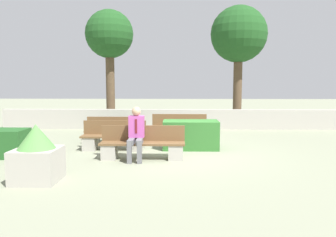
{
  "coord_description": "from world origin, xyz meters",
  "views": [
    {
      "loc": [
        -0.03,
        -8.77,
        1.92
      ],
      "look_at": [
        -0.26,
        0.5,
        0.9
      ],
      "focal_mm": 35.0,
      "sensor_mm": 36.0,
      "label": 1
    }
  ],
  "objects_px": {
    "tree_center_left": "(239,36)",
    "person_seated_man": "(136,131)",
    "bench_right_side": "(113,133)",
    "bench_left_side": "(114,139)",
    "tree_leftmost": "(109,37)",
    "bench_back": "(179,129)",
    "planter_corner_left": "(37,155)",
    "bench_front": "(143,146)"
  },
  "relations": [
    {
      "from": "bench_right_side",
      "to": "person_seated_man",
      "type": "xyz_separation_m",
      "value": [
        1.01,
        -2.26,
        0.41
      ]
    },
    {
      "from": "bench_right_side",
      "to": "person_seated_man",
      "type": "height_order",
      "value": "person_seated_man"
    },
    {
      "from": "bench_back",
      "to": "planter_corner_left",
      "type": "relative_size",
      "value": 1.69
    },
    {
      "from": "bench_back",
      "to": "tree_leftmost",
      "type": "height_order",
      "value": "tree_leftmost"
    },
    {
      "from": "bench_back",
      "to": "tree_leftmost",
      "type": "relative_size",
      "value": 0.36
    },
    {
      "from": "tree_center_left",
      "to": "tree_leftmost",
      "type": "bearing_deg",
      "value": -179.06
    },
    {
      "from": "bench_left_side",
      "to": "tree_leftmost",
      "type": "xyz_separation_m",
      "value": [
        -1.27,
        5.96,
        3.68
      ]
    },
    {
      "from": "planter_corner_left",
      "to": "tree_center_left",
      "type": "bearing_deg",
      "value": 58.6
    },
    {
      "from": "bench_back",
      "to": "bench_front",
      "type": "bearing_deg",
      "value": -102.76
    },
    {
      "from": "bench_front",
      "to": "tree_leftmost",
      "type": "distance_m",
      "value": 8.23
    },
    {
      "from": "person_seated_man",
      "to": "planter_corner_left",
      "type": "bearing_deg",
      "value": -133.61
    },
    {
      "from": "bench_right_side",
      "to": "bench_left_side",
      "type": "bearing_deg",
      "value": -89.51
    },
    {
      "from": "person_seated_man",
      "to": "planter_corner_left",
      "type": "relative_size",
      "value": 1.18
    },
    {
      "from": "bench_front",
      "to": "tree_leftmost",
      "type": "height_order",
      "value": "tree_leftmost"
    },
    {
      "from": "bench_front",
      "to": "bench_back",
      "type": "bearing_deg",
      "value": 72.62
    },
    {
      "from": "bench_front",
      "to": "person_seated_man",
      "type": "relative_size",
      "value": 1.61
    },
    {
      "from": "person_seated_man",
      "to": "tree_center_left",
      "type": "distance_m",
      "value": 8.84
    },
    {
      "from": "bench_front",
      "to": "person_seated_man",
      "type": "height_order",
      "value": "person_seated_man"
    },
    {
      "from": "bench_right_side",
      "to": "bench_back",
      "type": "distance_m",
      "value": 2.32
    },
    {
      "from": "bench_front",
      "to": "tree_leftmost",
      "type": "xyz_separation_m",
      "value": [
        -2.2,
        7.03,
        3.67
      ]
    },
    {
      "from": "bench_front",
      "to": "tree_leftmost",
      "type": "bearing_deg",
      "value": 107.4
    },
    {
      "from": "bench_right_side",
      "to": "bench_back",
      "type": "relative_size",
      "value": 0.92
    },
    {
      "from": "tree_center_left",
      "to": "bench_left_side",
      "type": "bearing_deg",
      "value": -127.25
    },
    {
      "from": "bench_right_side",
      "to": "planter_corner_left",
      "type": "relative_size",
      "value": 1.56
    },
    {
      "from": "bench_left_side",
      "to": "bench_back",
      "type": "bearing_deg",
      "value": 37.15
    },
    {
      "from": "bench_front",
      "to": "bench_right_side",
      "type": "xyz_separation_m",
      "value": [
        -1.16,
        2.12,
        -0.02
      ]
    },
    {
      "from": "planter_corner_left",
      "to": "tree_center_left",
      "type": "height_order",
      "value": "tree_center_left"
    },
    {
      "from": "bench_back",
      "to": "tree_center_left",
      "type": "height_order",
      "value": "tree_center_left"
    },
    {
      "from": "person_seated_man",
      "to": "tree_center_left",
      "type": "xyz_separation_m",
      "value": [
        3.82,
        7.26,
        3.3
      ]
    },
    {
      "from": "person_seated_man",
      "to": "planter_corner_left",
      "type": "distance_m",
      "value": 2.49
    },
    {
      "from": "bench_left_side",
      "to": "bench_right_side",
      "type": "height_order",
      "value": "same"
    },
    {
      "from": "bench_front",
      "to": "tree_center_left",
      "type": "xyz_separation_m",
      "value": [
        3.67,
        7.12,
        3.7
      ]
    },
    {
      "from": "bench_left_side",
      "to": "bench_right_side",
      "type": "relative_size",
      "value": 1.04
    },
    {
      "from": "bench_front",
      "to": "tree_leftmost",
      "type": "relative_size",
      "value": 0.41
    },
    {
      "from": "person_seated_man",
      "to": "tree_leftmost",
      "type": "bearing_deg",
      "value": 106.02
    },
    {
      "from": "bench_back",
      "to": "planter_corner_left",
      "type": "distance_m",
      "value": 5.74
    },
    {
      "from": "bench_right_side",
      "to": "person_seated_man",
      "type": "relative_size",
      "value": 1.32
    },
    {
      "from": "planter_corner_left",
      "to": "tree_leftmost",
      "type": "xyz_separation_m",
      "value": [
        -0.35,
        8.96,
        3.48
      ]
    },
    {
      "from": "bench_front",
      "to": "bench_back",
      "type": "relative_size",
      "value": 1.12
    },
    {
      "from": "planter_corner_left",
      "to": "bench_left_side",
      "type": "bearing_deg",
      "value": 72.93
    },
    {
      "from": "planter_corner_left",
      "to": "bench_back",
      "type": "bearing_deg",
      "value": 60.62
    },
    {
      "from": "tree_center_left",
      "to": "person_seated_man",
      "type": "bearing_deg",
      "value": -117.73
    }
  ]
}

